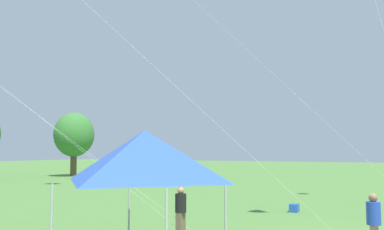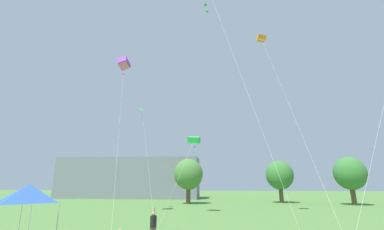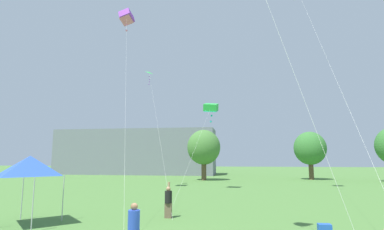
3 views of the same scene
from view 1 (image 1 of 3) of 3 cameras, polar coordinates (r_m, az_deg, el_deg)
name	(u,v)px [view 1 (image 1 of 3)]	position (r m, az deg, el deg)	size (l,w,h in m)	color
tree_far_right	(74,135)	(56.03, -15.44, -2.58)	(5.31, 4.78, 8.01)	brown
festival_tent	(145,156)	(8.97, -6.34, -5.45)	(2.84, 2.84, 3.62)	#B7B7BC
cooler_box	(294,208)	(23.45, 13.47, -11.96)	(0.59, 0.42, 0.42)	blue
person_black_shirt	(181,208)	(16.65, -1.52, -12.31)	(0.43, 0.43, 2.08)	brown
person_blue_shirt	(374,221)	(14.97, 23.08, -12.85)	(0.44, 0.44, 1.84)	brown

